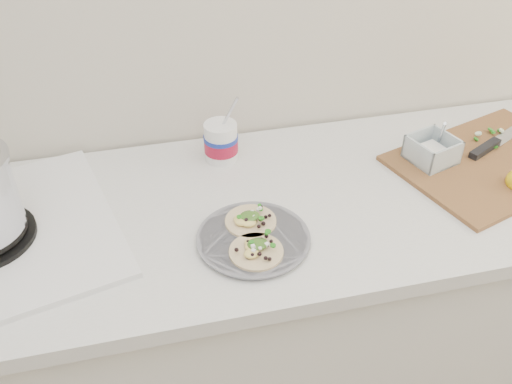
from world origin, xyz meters
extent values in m
cube|color=beige|center=(0.00, 1.73, 1.30)|extent=(3.50, 0.05, 2.60)
cube|color=silver|center=(0.00, 1.43, 0.43)|extent=(2.40, 0.62, 0.86)
cube|color=silver|center=(0.00, 1.41, 0.88)|extent=(2.44, 0.66, 0.04)
cylinder|color=slate|center=(0.07, 1.28, 0.91)|extent=(0.24, 0.24, 0.01)
cylinder|color=slate|center=(0.07, 1.28, 0.91)|extent=(0.26, 0.26, 0.00)
cylinder|color=white|center=(0.06, 1.63, 0.95)|extent=(0.09, 0.09, 0.11)
cylinder|color=#A2122F|center=(0.06, 1.63, 0.95)|extent=(0.09, 0.09, 0.04)
cylinder|color=#192D99|center=(0.06, 1.63, 0.97)|extent=(0.09, 0.09, 0.01)
cube|color=brown|center=(0.76, 1.43, 0.91)|extent=(0.59, 0.49, 0.01)
cube|color=white|center=(0.59, 1.47, 0.93)|extent=(0.07, 0.07, 0.03)
cube|color=silver|center=(0.88, 1.54, 0.91)|extent=(0.18, 0.12, 0.00)
cube|color=black|center=(0.76, 1.48, 0.92)|extent=(0.12, 0.08, 0.02)
camera|label=1|loc=(-0.15, 0.37, 1.76)|focal=40.00mm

